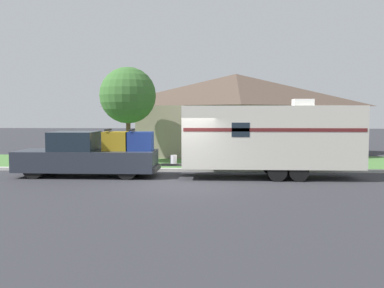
{
  "coord_description": "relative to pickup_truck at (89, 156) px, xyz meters",
  "views": [
    {
      "loc": [
        1.22,
        -15.84,
        2.69
      ],
      "look_at": [
        0.27,
        2.0,
        1.4
      ],
      "focal_mm": 40.0,
      "sensor_mm": 36.0,
      "label": 1
    }
  ],
  "objects": [
    {
      "name": "ground_plane",
      "position": [
        4.13,
        -2.0,
        -0.89
      ],
      "size": [
        120.0,
        120.0,
        0.0
      ],
      "primitive_type": "plane",
      "color": "#2D2D33"
    },
    {
      "name": "curb_strip",
      "position": [
        4.13,
        1.75,
        -0.82
      ],
      "size": [
        80.0,
        0.3,
        0.14
      ],
      "color": "beige",
      "rests_on": "ground_plane"
    },
    {
      "name": "lawn_strip",
      "position": [
        4.13,
        5.4,
        -0.87
      ],
      "size": [
        80.0,
        7.0,
        0.03
      ],
      "color": "#477538",
      "rests_on": "ground_plane"
    },
    {
      "name": "house_across_street",
      "position": [
        6.75,
        10.87,
        1.86
      ],
      "size": [
        13.11,
        8.23,
        5.3
      ],
      "color": "gray",
      "rests_on": "ground_plane"
    },
    {
      "name": "pickup_truck",
      "position": [
        0.0,
        0.0,
        0.0
      ],
      "size": [
        5.99,
        1.94,
        2.03
      ],
      "color": "black",
      "rests_on": "ground_plane"
    },
    {
      "name": "travel_trailer",
      "position": [
        7.67,
        -0.0,
        0.83
      ],
      "size": [
        8.18,
        2.22,
        3.27
      ],
      "color": "black",
      "rests_on": "ground_plane"
    },
    {
      "name": "mailbox",
      "position": [
        0.6,
        2.76,
        0.17
      ],
      "size": [
        0.48,
        0.2,
        1.39
      ],
      "color": "brown",
      "rests_on": "ground_plane"
    },
    {
      "name": "tree_in_yard",
      "position": [
        0.69,
        4.99,
        2.75
      ],
      "size": [
        3.02,
        3.02,
        5.16
      ],
      "color": "brown",
      "rests_on": "ground_plane"
    }
  ]
}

